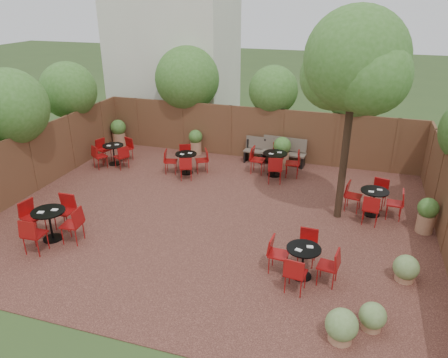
% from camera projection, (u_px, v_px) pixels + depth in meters
% --- Properties ---
extents(ground, '(80.00, 80.00, 0.00)m').
position_uv_depth(ground, '(213.00, 217.00, 12.18)').
color(ground, '#354F23').
rests_on(ground, ground).
extents(courtyard_paving, '(12.00, 10.00, 0.02)m').
position_uv_depth(courtyard_paving, '(213.00, 217.00, 12.18)').
color(courtyard_paving, '#381D17').
rests_on(courtyard_paving, ground).
extents(fence_back, '(12.00, 0.08, 2.00)m').
position_uv_depth(fence_back, '(255.00, 133.00, 16.15)').
color(fence_back, brown).
rests_on(fence_back, ground).
extents(fence_left, '(0.08, 10.00, 2.00)m').
position_uv_depth(fence_left, '(33.00, 161.00, 13.44)').
color(fence_left, brown).
rests_on(fence_left, ground).
extents(neighbour_building, '(5.00, 4.00, 8.00)m').
position_uv_depth(neighbour_building, '(174.00, 40.00, 18.82)').
color(neighbour_building, silver).
rests_on(neighbour_building, ground).
extents(overhang_foliage, '(15.41, 10.67, 2.55)m').
position_uv_depth(overhang_foliage, '(164.00, 98.00, 14.15)').
color(overhang_foliage, '#386A22').
rests_on(overhang_foliage, ground).
extents(courtyard_tree, '(2.74, 2.64, 5.67)m').
position_uv_depth(courtyard_tree, '(355.00, 67.00, 10.50)').
color(courtyard_tree, black).
rests_on(courtyard_tree, courtyard_paving).
extents(park_bench_left, '(1.53, 0.57, 0.93)m').
position_uv_depth(park_bench_left, '(264.00, 150.00, 15.90)').
color(park_bench_left, brown).
rests_on(park_bench_left, courtyard_paving).
extents(park_bench_right, '(1.67, 0.65, 1.01)m').
position_uv_depth(park_bench_right, '(284.00, 151.00, 15.69)').
color(park_bench_right, brown).
rests_on(park_bench_right, courtyard_paving).
extents(bistro_tables, '(10.72, 7.60, 0.95)m').
position_uv_depth(bistro_tables, '(211.00, 187.00, 12.92)').
color(bistro_tables, black).
rests_on(bistro_tables, courtyard_paving).
extents(planters, '(11.88, 4.34, 1.16)m').
position_uv_depth(planters, '(228.00, 151.00, 15.46)').
color(planters, '#A27151').
rests_on(planters, courtyard_paving).
extents(low_shrubs, '(1.82, 2.85, 0.65)m').
position_uv_depth(low_shrubs, '(373.00, 302.00, 8.34)').
color(low_shrubs, '#A27151').
rests_on(low_shrubs, courtyard_paving).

